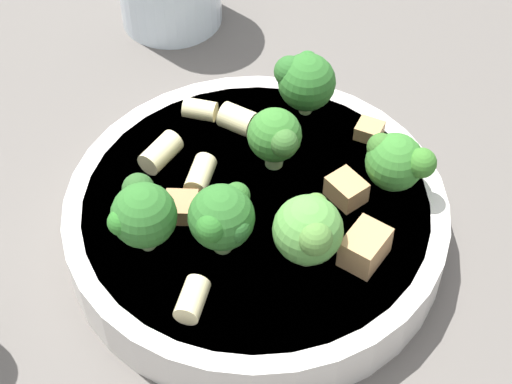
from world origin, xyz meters
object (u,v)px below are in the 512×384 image
object	(u,v)px
rigatoni_1	(161,152)
chicken_chunk_0	(346,190)
chicken_chunk_1	(365,247)
chicken_chunk_3	(369,131)
broccoli_floret_2	(305,80)
broccoli_floret_5	(142,213)
rigatoni_2	(200,110)
chicken_chunk_2	(182,211)
broccoli_floret_1	(396,162)
rigatoni_3	(192,300)
broccoli_floret_0	(309,230)
broccoli_floret_4	(222,218)
pasta_bowl	(256,218)
rigatoni_4	(200,175)
rigatoni_0	(237,120)
broccoli_floret_3	(275,135)

from	to	relation	value
rigatoni_1	chicken_chunk_0	distance (m)	0.12
chicken_chunk_1	chicken_chunk_3	distance (m)	0.10
broccoli_floret_2	broccoli_floret_5	distance (m)	0.15
broccoli_floret_2	chicken_chunk_0	distance (m)	0.08
rigatoni_2	chicken_chunk_2	size ratio (longest dim) A/B	1.10
broccoli_floret_1	rigatoni_3	world-z (taller)	broccoli_floret_1
broccoli_floret_0	broccoli_floret_4	size ratio (longest dim) A/B	1.00
broccoli_floret_4	chicken_chunk_0	world-z (taller)	broccoli_floret_4
pasta_bowl	chicken_chunk_2	distance (m)	0.05
broccoli_floret_0	rigatoni_4	world-z (taller)	broccoli_floret_0
broccoli_floret_2	rigatoni_3	size ratio (longest dim) A/B	1.85
rigatoni_0	chicken_chunk_0	xyz separation A→B (m)	(0.05, -0.07, -0.00)
chicken_chunk_2	broccoli_floret_0	bearing A→B (deg)	-33.70
rigatoni_0	broccoli_floret_1	bearing A→B (deg)	-37.87
broccoli_floret_4	rigatoni_0	size ratio (longest dim) A/B	2.05
rigatoni_3	chicken_chunk_3	world-z (taller)	rigatoni_3
rigatoni_4	broccoli_floret_3	bearing A→B (deg)	8.52
broccoli_floret_2	rigatoni_4	distance (m)	0.09
broccoli_floret_3	broccoli_floret_5	size ratio (longest dim) A/B	0.92
chicken_chunk_2	rigatoni_4	bearing A→B (deg)	60.59
broccoli_floret_0	rigatoni_4	distance (m)	0.09
broccoli_floret_1	broccoli_floret_4	xyz separation A→B (m)	(-0.11, -0.03, 0.01)
broccoli_floret_3	broccoli_floret_5	xyz separation A→B (m)	(-0.08, -0.05, 0.00)
broccoli_floret_1	broccoli_floret_5	xyz separation A→B (m)	(-0.15, -0.02, 0.01)
pasta_bowl	broccoli_floret_4	world-z (taller)	broccoli_floret_4
broccoli_floret_1	broccoli_floret_2	size ratio (longest dim) A/B	0.88
rigatoni_2	rigatoni_3	size ratio (longest dim) A/B	0.89
rigatoni_4	chicken_chunk_0	bearing A→B (deg)	-18.17
pasta_bowl	rigatoni_4	world-z (taller)	rigatoni_4
rigatoni_4	chicken_chunk_2	world-z (taller)	rigatoni_4
broccoli_floret_5	chicken_chunk_0	distance (m)	0.12
rigatoni_0	chicken_chunk_3	world-z (taller)	rigatoni_0
broccoli_floret_3	broccoli_floret_2	bearing A→B (deg)	58.21
broccoli_floret_1	chicken_chunk_0	distance (m)	0.03
pasta_bowl	rigatoni_4	bearing A→B (deg)	143.67
rigatoni_1	chicken_chunk_1	bearing A→B (deg)	-42.61
pasta_bowl	broccoli_floret_0	world-z (taller)	broccoli_floret_0
broccoli_floret_2	rigatoni_0	world-z (taller)	broccoli_floret_2
rigatoni_3	chicken_chunk_0	distance (m)	0.12
broccoli_floret_1	chicken_chunk_0	bearing A→B (deg)	-172.22
pasta_bowl	rigatoni_2	size ratio (longest dim) A/B	10.88
rigatoni_4	broccoli_floret_0	bearing A→B (deg)	-53.46
rigatoni_4	chicken_chunk_0	xyz separation A→B (m)	(0.08, -0.03, 0.00)
rigatoni_2	chicken_chunk_0	size ratio (longest dim) A/B	0.99
rigatoni_2	rigatoni_4	world-z (taller)	same
broccoli_floret_1	broccoli_floret_5	distance (m)	0.15
rigatoni_4	pasta_bowl	bearing A→B (deg)	-36.33
chicken_chunk_1	broccoli_floret_2	bearing A→B (deg)	93.38
chicken_chunk_2	chicken_chunk_1	bearing A→B (deg)	-26.40
broccoli_floret_2	rigatoni_1	size ratio (longest dim) A/B	1.63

